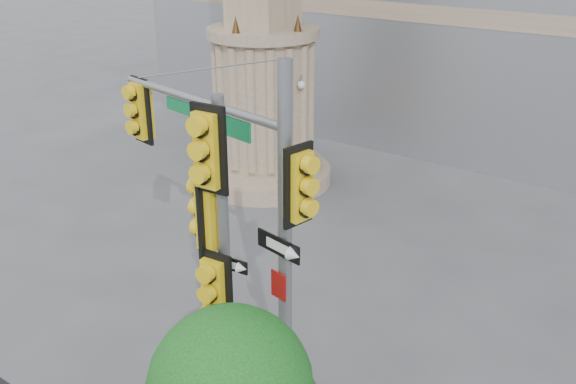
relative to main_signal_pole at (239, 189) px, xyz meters
The scene contains 3 objects.
monument 10.10m from the main_signal_pole, 125.10° to the left, with size 4.40×4.40×16.60m.
main_signal_pole is the anchor object (origin of this frame).
secondary_signal_pole 0.92m from the main_signal_pole, 83.63° to the right, with size 1.01×0.74×5.74m.
Camera 1 is at (6.29, -6.90, 8.24)m, focal length 40.00 mm.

